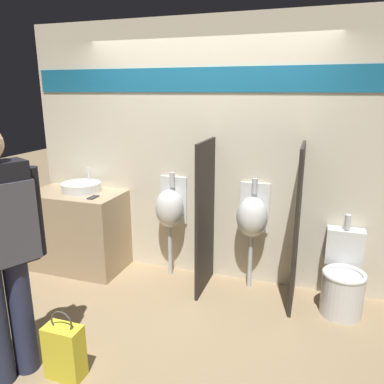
{
  "coord_description": "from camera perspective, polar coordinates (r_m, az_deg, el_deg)",
  "views": [
    {
      "loc": [
        1.1,
        -3.13,
        2.0
      ],
      "look_at": [
        0.0,
        0.17,
        1.05
      ],
      "focal_mm": 35.0,
      "sensor_mm": 36.0,
      "label": 1
    }
  ],
  "objects": [
    {
      "name": "ground_plane",
      "position": [
        3.87,
        -0.83,
        -15.83
      ],
      "size": [
        16.0,
        16.0,
        0.0
      ],
      "primitive_type": "plane",
      "color": "#997F5B"
    },
    {
      "name": "display_wall",
      "position": [
        3.94,
        1.99,
        5.96
      ],
      "size": [
        3.97,
        0.07,
        2.7
      ],
      "color": "beige",
      "rests_on": "ground_plane"
    },
    {
      "name": "sink_counter",
      "position": [
        4.5,
        -16.97,
        -5.6
      ],
      "size": [
        1.05,
        0.61,
        0.9
      ],
      "color": "tan",
      "rests_on": "ground_plane"
    },
    {
      "name": "sink_basin",
      "position": [
        4.37,
        -16.47,
        0.73
      ],
      "size": [
        0.44,
        0.44,
        0.24
      ],
      "color": "silver",
      "rests_on": "sink_counter"
    },
    {
      "name": "cell_phone",
      "position": [
        4.09,
        -14.83,
        -0.78
      ],
      "size": [
        0.07,
        0.14,
        0.01
      ],
      "color": "#232328",
      "rests_on": "sink_counter"
    },
    {
      "name": "divider_near_counter",
      "position": [
        3.75,
        2.01,
        -3.87
      ],
      "size": [
        0.03,
        0.59,
        1.54
      ],
      "color": "#28231E",
      "rests_on": "ground_plane"
    },
    {
      "name": "divider_mid",
      "position": [
        3.62,
        15.7,
        -5.19
      ],
      "size": [
        0.03,
        0.59,
        1.54
      ],
      "color": "#28231E",
      "rests_on": "ground_plane"
    },
    {
      "name": "urinal_near_counter",
      "position": [
        4.04,
        -3.38,
        -2.52
      ],
      "size": [
        0.32,
        0.28,
        1.15
      ],
      "color": "silver",
      "rests_on": "ground_plane"
    },
    {
      "name": "urinal_far",
      "position": [
        3.81,
        9.16,
        -3.78
      ],
      "size": [
        0.32,
        0.28,
        1.15
      ],
      "color": "silver",
      "rests_on": "ground_plane"
    },
    {
      "name": "toilet",
      "position": [
        3.81,
        22.02,
        -12.42
      ],
      "size": [
        0.39,
        0.55,
        0.88
      ],
      "color": "silver",
      "rests_on": "ground_plane"
    },
    {
      "name": "shopping_bag",
      "position": [
        3.02,
        -18.87,
        -22.01
      ],
      "size": [
        0.27,
        0.15,
        0.53
      ],
      "color": "yellow",
      "rests_on": "ground_plane"
    }
  ]
}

